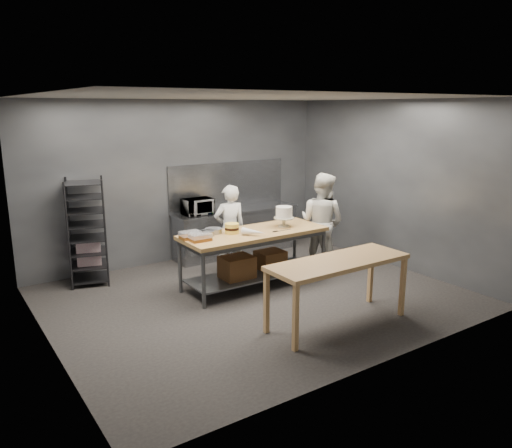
{
  "coord_description": "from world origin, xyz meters",
  "views": [
    {
      "loc": [
        -4.06,
        -6.01,
        2.86
      ],
      "look_at": [
        0.25,
        0.39,
        1.05
      ],
      "focal_mm": 35.0,
      "sensor_mm": 36.0,
      "label": 1
    }
  ],
  "objects": [
    {
      "name": "cake_pans",
      "position": [
        -0.51,
        0.64,
        0.96
      ],
      "size": [
        0.58,
        0.38,
        0.07
      ],
      "color": "gray",
      "rests_on": "work_table"
    },
    {
      "name": "back_counter",
      "position": [
        1.0,
        2.18,
        0.45
      ],
      "size": [
        2.6,
        0.6,
        0.9
      ],
      "color": "slate",
      "rests_on": "ground"
    },
    {
      "name": "offset_spatula",
      "position": [
        0.6,
        0.22,
        0.93
      ],
      "size": [
        0.36,
        0.02,
        0.02
      ],
      "color": "slate",
      "rests_on": "work_table"
    },
    {
      "name": "piping_bag",
      "position": [
        0.09,
        0.2,
        0.98
      ],
      "size": [
        0.31,
        0.38,
        0.12
      ],
      "primitive_type": "cone",
      "rotation": [
        1.57,
        0.0,
        0.6
      ],
      "color": "silver",
      "rests_on": "work_table"
    },
    {
      "name": "back_wall",
      "position": [
        0.0,
        2.5,
        1.5
      ],
      "size": [
        6.0,
        0.04,
        3.0
      ],
      "primitive_type": "cube",
      "color": "#4C4F54",
      "rests_on": "ground"
    },
    {
      "name": "chef_right",
      "position": [
        1.73,
        0.48,
        0.87
      ],
      "size": [
        0.9,
        1.02,
        1.75
      ],
      "primitive_type": "imported",
      "rotation": [
        0.0,
        0.0,
        1.89
      ],
      "color": "silver",
      "rests_on": "ground"
    },
    {
      "name": "work_table",
      "position": [
        0.24,
        0.44,
        0.57
      ],
      "size": [
        2.4,
        0.9,
        0.92
      ],
      "color": "olive",
      "rests_on": "ground"
    },
    {
      "name": "speed_rack",
      "position": [
        -1.93,
        2.1,
        0.86
      ],
      "size": [
        0.76,
        0.79,
        1.75
      ],
      "color": "black",
      "rests_on": "ground"
    },
    {
      "name": "frosted_cake_stand",
      "position": [
        0.84,
        0.43,
        1.14
      ],
      "size": [
        0.34,
        0.34,
        0.34
      ],
      "color": "#BCB396",
      "rests_on": "work_table"
    },
    {
      "name": "ground",
      "position": [
        0.0,
        0.0,
        0.0
      ],
      "size": [
        6.0,
        6.0,
        0.0
      ],
      "primitive_type": "plane",
      "color": "black",
      "rests_on": "ground"
    },
    {
      "name": "near_counter",
      "position": [
        0.36,
        -1.41,
        0.81
      ],
      "size": [
        2.0,
        0.7,
        0.9
      ],
      "color": "olive",
      "rests_on": "ground"
    },
    {
      "name": "chef_behind",
      "position": [
        0.29,
        1.26,
        0.78
      ],
      "size": [
        0.63,
        0.47,
        1.56
      ],
      "primitive_type": "imported",
      "rotation": [
        0.0,
        0.0,
        2.97
      ],
      "color": "white",
      "rests_on": "ground"
    },
    {
      "name": "microwave",
      "position": [
        0.15,
        2.18,
        1.05
      ],
      "size": [
        0.54,
        0.37,
        0.3
      ],
      "primitive_type": "imported",
      "color": "black",
      "rests_on": "back_counter"
    },
    {
      "name": "splashback_panel",
      "position": [
        1.0,
        2.48,
        1.35
      ],
      "size": [
        2.6,
        0.02,
        0.9
      ],
      "primitive_type": "cube",
      "color": "slate",
      "rests_on": "back_counter"
    },
    {
      "name": "pastry_clamshells",
      "position": [
        -0.77,
        0.5,
        0.98
      ],
      "size": [
        0.37,
        0.43,
        0.11
      ],
      "color": "#95601D",
      "rests_on": "work_table"
    },
    {
      "name": "layer_cake",
      "position": [
        -0.11,
        0.53,
        1.0
      ],
      "size": [
        0.22,
        0.22,
        0.16
      ],
      "color": "#FACD4F",
      "rests_on": "work_table"
    }
  ]
}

